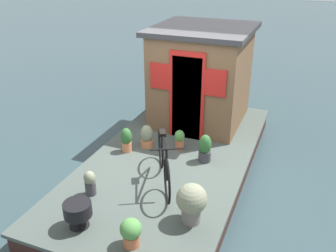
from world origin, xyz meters
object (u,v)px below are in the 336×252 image
Objects in this scene: potted_plant_rosemary at (126,140)px; charcoal_grill at (78,210)px; potted_plant_geranium at (147,137)px; potted_plant_thyme at (205,149)px; bicycle at (164,161)px; houseboat_cabin at (201,75)px; potted_plant_basil at (90,183)px; potted_plant_lavender at (180,139)px; potted_plant_ivy at (131,232)px; potted_plant_succulent at (192,201)px.

potted_plant_rosemary reaches higher than charcoal_grill.
potted_plant_thyme is at bearing -94.67° from potted_plant_geranium.
potted_plant_thyme is (0.89, -0.44, -0.14)m from bicycle.
potted_plant_thyme is at bearing -26.20° from bicycle.
houseboat_cabin is 5.05× the size of potted_plant_basil.
potted_plant_geranium is at bearing 103.47° from potted_plant_lavender.
potted_plant_ivy reaches higher than charcoal_grill.
potted_plant_ivy is (-0.76, -1.10, 0.01)m from potted_plant_basil.
potted_plant_basil is at bearing 174.38° from potted_plant_geranium.
potted_plant_thyme is 1.29× the size of potted_plant_ivy.
potted_plant_geranium is 2.68m from potted_plant_ivy.
potted_plant_thyme is at bearing -6.47° from potted_plant_ivy.
potted_plant_geranium is 1.12× the size of potted_plant_ivy.
potted_plant_rosemary is (0.69, 1.05, -0.15)m from bicycle.
potted_plant_basil is at bearing 20.23° from charcoal_grill.
potted_plant_ivy reaches higher than potted_plant_lavender.
potted_plant_rosemary is 2.19m from charcoal_grill.
potted_plant_thyme reaches higher than potted_plant_basil.
potted_plant_rosemary is 1.15× the size of potted_plant_basil.
potted_plant_succulent reaches higher than potted_plant_ivy.
bicycle is 3.88× the size of potted_plant_lavender.
potted_plant_ivy is at bearing 173.53° from potted_plant_thyme.
potted_plant_succulent is (-0.78, -0.74, -0.06)m from bicycle.
charcoal_grill is (0.06, 0.85, 0.06)m from potted_plant_ivy.
potted_plant_ivy is at bearing -175.09° from houseboat_cabin.
potted_plant_succulent is (-1.47, -1.79, 0.10)m from potted_plant_rosemary.
charcoal_grill is at bearing 154.57° from potted_plant_thyme.
charcoal_grill is (-2.60, 0.54, 0.07)m from potted_plant_lavender.
potted_plant_succulent reaches higher than potted_plant_geranium.
potted_plant_basil is 1.34m from potted_plant_ivy.
potted_plant_geranium is (1.75, -0.17, 0.01)m from potted_plant_basil.
potted_plant_rosemary is 1.46m from potted_plant_basil.
houseboat_cabin is at bearing -19.64° from potted_plant_geranium.
potted_plant_succulent is at bearing -136.51° from bicycle.
potted_plant_geranium is (0.99, 0.77, -0.18)m from bicycle.
potted_plant_rosemary is 1.22× the size of charcoal_grill.
potted_plant_rosemary is 1.17× the size of potted_plant_ivy.
potted_plant_basil is at bearing 140.13° from potted_plant_thyme.
houseboat_cabin reaches higher than potted_plant_thyme.
houseboat_cabin is 2.00m from potted_plant_thyme.
charcoal_grill is at bearing 115.61° from potted_plant_succulent.
potted_plant_succulent reaches higher than potted_plant_lavender.
potted_plant_succulent reaches higher than potted_plant_basil.
bicycle is 1.00m from potted_plant_thyme.
potted_plant_ivy is 0.94m from potted_plant_succulent.
houseboat_cabin reaches higher than bicycle.
potted_plant_basil is (-1.65, 1.38, -0.04)m from potted_plant_thyme.
potted_plant_succulent is (-0.02, -1.68, 0.13)m from potted_plant_basil.
houseboat_cabin is 4.23m from potted_plant_ivy.
potted_plant_rosemary is 1.20× the size of potted_plant_lavender.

